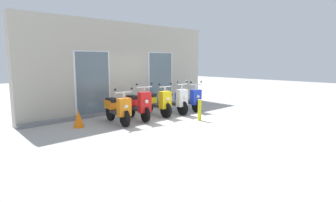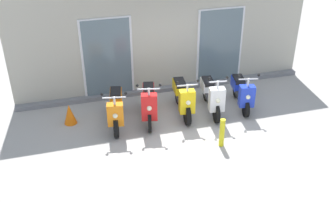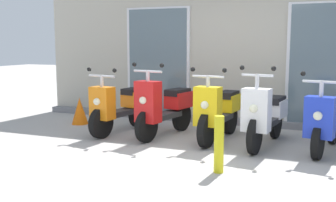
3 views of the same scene
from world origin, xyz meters
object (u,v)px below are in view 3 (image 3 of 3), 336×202
scooter_yellow (219,111)px  scooter_red (164,106)px  curb_bollard (219,144)px  scooter_blue (327,120)px  scooter_white (266,114)px  scooter_orange (121,106)px  traffic_cone (80,111)px

scooter_yellow → scooter_red: bearing=-174.9°
curb_bollard → scooter_blue: bearing=51.9°
scooter_white → scooter_orange: bearing=179.5°
scooter_red → scooter_white: (1.68, -0.00, -0.03)m
scooter_red → scooter_white: size_ratio=0.93×
traffic_cone → scooter_red: bearing=-12.1°
curb_bollard → traffic_cone: 3.82m
scooter_blue → scooter_red: bearing=-179.9°
scooter_yellow → curb_bollard: size_ratio=2.32×
scooter_red → scooter_orange: bearing=178.5°
traffic_cone → curb_bollard: bearing=-30.7°
scooter_red → curb_bollard: bearing=-48.9°
curb_bollard → traffic_cone: bearing=149.3°
scooter_orange → scooter_red: scooter_red is taller
scooter_orange → curb_bollard: (2.17, -1.56, -0.12)m
scooter_red → scooter_yellow: (0.92, 0.08, -0.04)m
scooter_white → curb_bollard: scooter_white is taller
scooter_red → curb_bollard: scooter_red is taller
scooter_red → traffic_cone: 2.01m
scooter_yellow → scooter_white: size_ratio=0.97×
scooter_white → scooter_blue: scooter_white is taller
scooter_yellow → scooter_blue: bearing=-2.7°
scooter_red → traffic_cone: (-1.95, 0.42, -0.26)m
traffic_cone → scooter_white: bearing=-6.6°
scooter_orange → scooter_red: size_ratio=1.01×
curb_bollard → traffic_cone: size_ratio=1.35×
scooter_red → scooter_blue: size_ratio=1.03×
scooter_red → traffic_cone: size_ratio=2.99×
scooter_yellow → curb_bollard: (0.42, -1.62, -0.14)m
curb_bollard → scooter_yellow: bearing=104.4°
scooter_red → curb_bollard: (1.34, -1.53, -0.17)m
scooter_orange → curb_bollard: scooter_orange is taller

